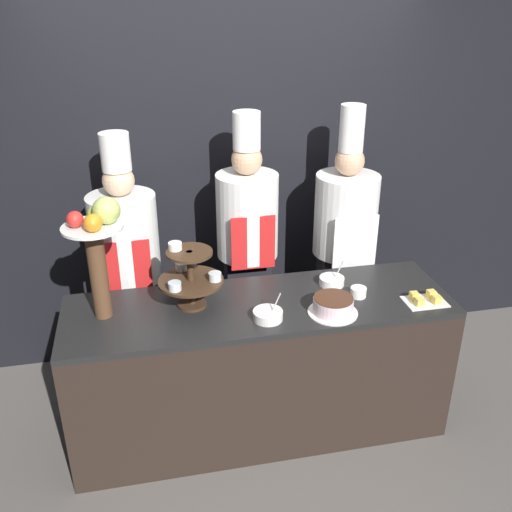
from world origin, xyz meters
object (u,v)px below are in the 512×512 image
object	(u,v)px
serving_bowl_near	(268,315)
chef_center_right	(344,238)
cake_round	(333,306)
chef_left	(127,261)
chef_center_left	(247,241)
tiered_stand	(190,275)
serving_bowl_far	(332,281)
cup_white	(358,292)
cake_square_tray	(425,299)
fruit_pedestal	(98,242)

from	to	relation	value
serving_bowl_near	chef_center_right	distance (m)	1.05
cake_round	serving_bowl_near	bearing A→B (deg)	178.03
serving_bowl_near	chef_left	world-z (taller)	chef_left
serving_bowl_near	chef_center_left	bearing A→B (deg)	86.97
tiered_stand	serving_bowl_far	bearing A→B (deg)	4.65
cake_round	chef_center_right	bearing A→B (deg)	66.31
cake_round	cup_white	world-z (taller)	cake_round
chef_center_right	serving_bowl_far	bearing A→B (deg)	-117.41
tiered_stand	chef_left	distance (m)	0.65
cake_round	cake_square_tray	size ratio (longest dim) A/B	1.18
cup_white	chef_left	xyz separation A→B (m)	(-1.30, 0.64, 0.03)
serving_bowl_far	chef_left	bearing A→B (deg)	158.47
cup_white	serving_bowl_near	xyz separation A→B (m)	(-0.56, -0.13, -0.00)
fruit_pedestal	cake_round	distance (m)	1.29
cake_square_tray	cup_white	bearing A→B (deg)	157.78
chef_center_left	chef_center_right	bearing A→B (deg)	-0.00
tiered_stand	chef_center_left	bearing A→B (deg)	51.68
serving_bowl_near	chef_center_right	size ratio (longest dim) A/B	0.09
tiered_stand	chef_center_right	bearing A→B (deg)	26.32
cake_round	chef_center_right	distance (m)	0.86
serving_bowl_far	chef_center_right	size ratio (longest dim) A/B	0.08
chef_center_left	serving_bowl_near	bearing A→B (deg)	-93.03
fruit_pedestal	cake_square_tray	size ratio (longest dim) A/B	2.87
cake_round	chef_center_right	world-z (taller)	chef_center_right
cake_square_tray	serving_bowl_near	size ratio (longest dim) A/B	1.44
cup_white	chef_center_left	bearing A→B (deg)	129.38
tiered_stand	cup_white	world-z (taller)	tiered_stand
tiered_stand	serving_bowl_near	world-z (taller)	tiered_stand
fruit_pedestal	cake_round	size ratio (longest dim) A/B	2.44
cake_square_tray	serving_bowl_near	bearing A→B (deg)	179.53
cup_white	cake_round	bearing A→B (deg)	-144.28
cup_white	serving_bowl_near	size ratio (longest dim) A/B	0.57
chef_center_left	chef_center_right	xyz separation A→B (m)	(0.66, -0.00, -0.03)
tiered_stand	cake_square_tray	xyz separation A→B (m)	(1.30, -0.24, -0.17)
cake_square_tray	serving_bowl_far	distance (m)	0.54
cup_white	chef_left	bearing A→B (deg)	153.80
serving_bowl_far	chef_left	xyz separation A→B (m)	(-1.19, 0.47, 0.03)
chef_left	chef_center_right	xyz separation A→B (m)	(1.44, 0.00, 0.03)
fruit_pedestal	chef_center_right	distance (m)	1.68
cake_square_tray	serving_bowl_far	bearing A→B (deg)	145.52
serving_bowl_far	chef_center_right	world-z (taller)	chef_center_right
cake_square_tray	chef_center_right	world-z (taller)	chef_center_right
tiered_stand	chef_left	world-z (taller)	chef_left
tiered_stand	serving_bowl_near	distance (m)	0.48
cake_round	chef_left	size ratio (longest dim) A/B	0.16
cake_square_tray	chef_center_left	world-z (taller)	chef_center_left
fruit_pedestal	serving_bowl_near	xyz separation A→B (m)	(0.84, -0.22, -0.41)
fruit_pedestal	chef_left	size ratio (longest dim) A/B	0.38
fruit_pedestal	chef_left	distance (m)	0.68
chef_left	fruit_pedestal	bearing A→B (deg)	-101.72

